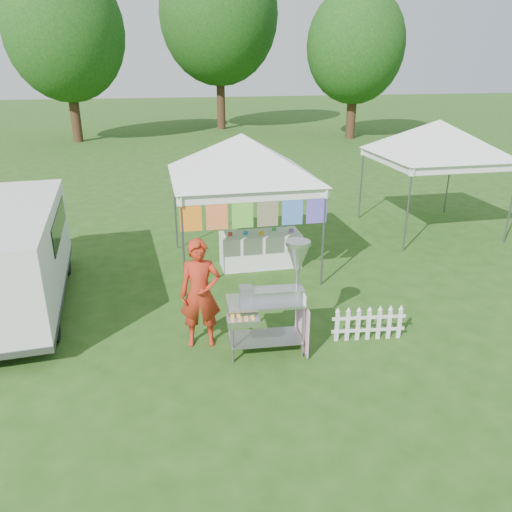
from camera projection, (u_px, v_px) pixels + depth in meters
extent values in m
plane|color=#254914|center=(280.00, 343.00, 8.40)|extent=(120.00, 120.00, 0.00)
cylinder|color=#59595E|center=(183.00, 248.00, 9.64)|extent=(0.04, 0.04, 2.10)
cylinder|color=#59595E|center=(323.00, 238.00, 10.18)|extent=(0.04, 0.04, 2.10)
cylinder|color=#59595E|center=(175.00, 208.00, 12.22)|extent=(0.04, 0.04, 2.10)
cylinder|color=#59595E|center=(287.00, 202.00, 12.76)|extent=(0.04, 0.04, 2.10)
cube|color=white|center=(255.00, 196.00, 9.56)|extent=(3.00, 0.03, 0.22)
cube|color=white|center=(232.00, 167.00, 12.15)|extent=(3.00, 0.03, 0.22)
pyramid|color=white|center=(241.00, 133.00, 10.49)|extent=(4.24, 4.24, 0.90)
cylinder|color=#59595E|center=(255.00, 192.00, 9.53)|extent=(3.00, 0.03, 0.03)
cube|color=#F7351B|center=(191.00, 214.00, 9.42)|extent=(0.42, 0.01, 0.70)
cube|color=#ED1A44|center=(217.00, 212.00, 9.52)|extent=(0.42, 0.01, 0.70)
cube|color=green|center=(243.00, 211.00, 9.61)|extent=(0.42, 0.01, 0.70)
cube|color=orange|center=(268.00, 209.00, 9.71)|extent=(0.42, 0.01, 0.70)
cube|color=blue|center=(293.00, 208.00, 9.80)|extent=(0.42, 0.01, 0.70)
cube|color=purple|center=(317.00, 206.00, 9.90)|extent=(0.42, 0.01, 0.70)
cylinder|color=#59595E|center=(408.00, 210.00, 12.05)|extent=(0.04, 0.04, 2.10)
cylinder|color=#59595E|center=(511.00, 204.00, 12.59)|extent=(0.04, 0.04, 2.10)
cylinder|color=#59595E|center=(361.00, 184.00, 14.64)|extent=(0.04, 0.04, 2.10)
cylinder|color=#59595E|center=(449.00, 179.00, 15.18)|extent=(0.04, 0.04, 2.10)
cube|color=white|center=(466.00, 169.00, 11.97)|extent=(3.00, 0.03, 0.22)
cube|color=white|center=(409.00, 149.00, 14.56)|extent=(3.00, 0.03, 0.22)
pyramid|color=white|center=(440.00, 120.00, 12.90)|extent=(4.24, 4.24, 0.90)
cylinder|color=#59595E|center=(467.00, 165.00, 11.94)|extent=(3.00, 0.03, 0.03)
cylinder|color=#342213|center=(74.00, 106.00, 28.39)|extent=(0.56, 0.56, 3.96)
ellipsoid|color=#2A611B|center=(65.00, 32.00, 26.97)|extent=(6.40, 6.40, 7.36)
cylinder|color=#342213|center=(221.00, 92.00, 33.59)|extent=(0.56, 0.56, 4.84)
ellipsoid|color=#2A611B|center=(219.00, 14.00, 31.85)|extent=(7.60, 7.60, 8.74)
cylinder|color=#342213|center=(352.00, 108.00, 29.69)|extent=(0.56, 0.56, 3.52)
ellipsoid|color=#2A611B|center=(356.00, 46.00, 28.43)|extent=(5.60, 5.60, 6.44)
cylinder|color=gray|center=(232.00, 337.00, 7.68)|extent=(0.04, 0.04, 0.91)
cylinder|color=gray|center=(303.00, 332.00, 7.83)|extent=(0.04, 0.04, 0.91)
cylinder|color=gray|center=(229.00, 321.00, 8.15)|extent=(0.04, 0.04, 0.91)
cylinder|color=gray|center=(296.00, 317.00, 8.29)|extent=(0.04, 0.04, 0.91)
cube|color=gray|center=(265.00, 338.00, 8.06)|extent=(1.19, 0.65, 0.02)
cube|color=#B7B7BC|center=(266.00, 301.00, 7.82)|extent=(1.25, 0.68, 0.04)
cube|color=#B7B7BC|center=(277.00, 294.00, 7.86)|extent=(0.87, 0.31, 0.15)
cube|color=gray|center=(246.00, 293.00, 7.78)|extent=(0.22, 0.23, 0.22)
cylinder|color=gray|center=(297.00, 272.00, 7.77)|extent=(0.05, 0.05, 0.91)
cone|color=#B7B7BC|center=(298.00, 256.00, 7.67)|extent=(0.39, 0.39, 0.40)
cylinder|color=#B7B7BC|center=(298.00, 243.00, 7.59)|extent=(0.41, 0.41, 0.06)
cube|color=#B7B7BC|center=(243.00, 320.00, 7.45)|extent=(0.50, 0.33, 0.10)
cube|color=#DA93B9|center=(303.00, 324.00, 8.07)|extent=(0.07, 0.76, 0.82)
cube|color=white|center=(305.00, 300.00, 7.59)|extent=(0.02, 0.14, 0.18)
imported|color=#A62814|center=(200.00, 294.00, 8.05)|extent=(0.72, 0.52, 1.84)
cube|color=silver|center=(5.00, 253.00, 9.15)|extent=(2.18, 4.77, 1.63)
cube|color=#59595E|center=(13.00, 293.00, 9.45)|extent=(2.20, 4.81, 0.11)
cube|color=silver|center=(24.00, 238.00, 11.08)|extent=(1.81, 0.77, 0.84)
cube|color=black|center=(59.00, 224.00, 9.78)|extent=(0.20, 2.55, 0.51)
cube|color=black|center=(21.00, 204.00, 11.14)|extent=(1.58, 0.14, 0.51)
cylinder|color=black|center=(51.00, 325.00, 8.33)|extent=(0.25, 0.64, 0.63)
cylinder|color=black|center=(64.00, 261.00, 10.99)|extent=(0.25, 0.64, 0.63)
cube|color=silver|center=(337.00, 326.00, 8.35)|extent=(0.07, 0.03, 0.56)
cube|color=silver|center=(347.00, 326.00, 8.36)|extent=(0.07, 0.03, 0.56)
cube|color=silver|center=(358.00, 325.00, 8.38)|extent=(0.07, 0.03, 0.56)
cube|color=silver|center=(368.00, 325.00, 8.39)|extent=(0.07, 0.03, 0.56)
cube|color=silver|center=(379.00, 324.00, 8.41)|extent=(0.07, 0.03, 0.56)
cube|color=silver|center=(389.00, 324.00, 8.42)|extent=(0.07, 0.03, 0.56)
cube|color=silver|center=(400.00, 323.00, 8.44)|extent=(0.07, 0.03, 0.56)
cube|color=silver|center=(368.00, 330.00, 8.43)|extent=(1.25, 0.17, 0.05)
cube|color=silver|center=(369.00, 317.00, 8.34)|extent=(1.25, 0.17, 0.05)
cube|color=white|center=(260.00, 249.00, 11.41)|extent=(1.80, 0.70, 0.79)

